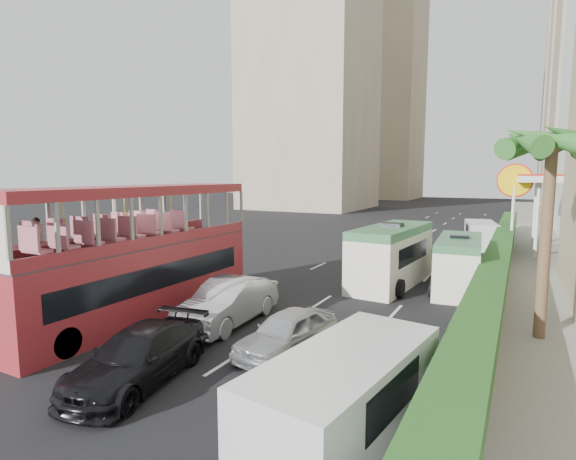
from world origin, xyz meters
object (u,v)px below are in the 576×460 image
Objects in this scene: car_black at (139,382)px; panel_van_near at (346,402)px; double_decker_bus at (136,252)px; van_asset at (401,272)px; minibus_far at (459,264)px; palm_tree at (545,241)px; car_silver_lane_b at (287,353)px; minibus_near at (391,256)px; car_silver_lane_a at (228,323)px; shell_station at (570,215)px; panel_van_far at (481,235)px.

car_black is 0.95× the size of panel_van_near.
double_decker_bus is 14.82m from van_asset.
car_black is 0.85× the size of minibus_far.
palm_tree is (13.80, 4.00, 0.85)m from double_decker_bus.
palm_tree is at bearing 43.74° from car_silver_lane_b.
car_silver_lane_b is 0.59× the size of minibus_near.
panel_van_near is at bearing -41.16° from car_silver_lane_a.
minibus_far reaches higher than van_asset.
minibus_far reaches higher than panel_van_near.
minibus_far is (3.11, 0.43, -0.22)m from minibus_near.
minibus_far is at bearing 50.35° from car_silver_lane_a.
double_decker_bus is 4.52m from car_silver_lane_a.
car_silver_lane_b is 0.69× the size of minibus_far.
minibus_near is at bearing -94.89° from van_asset.
palm_tree is at bearing 31.41° from car_black.
car_silver_lane_b is at bearing -100.64° from van_asset.
car_silver_lane_b is 25.48m from shell_station.
minibus_near is 1.17× the size of minibus_far.
van_asset is at bearing 99.29° from minibus_near.
palm_tree is at bearing -35.98° from minibus_near.
van_asset is 1.04× the size of panel_van_near.
shell_station is at bearing 58.48° from car_silver_lane_a.
car_black is 15.48m from minibus_far.
double_decker_bus is at bearing -169.39° from car_silver_lane_a.
minibus_near is 8.61m from palm_tree.
palm_tree reaches higher than minibus_near.
double_decker_bus is 1.72× the size of palm_tree.
palm_tree reaches higher than car_silver_lane_b.
minibus_near is 14.17m from panel_van_near.
panel_van_far reaches higher than car_silver_lane_a.
panel_van_near is (3.29, -3.77, 1.02)m from car_silver_lane_b.
palm_tree reaches higher than panel_van_far.
minibus_near is (7.45, 9.50, -1.06)m from double_decker_bus.
panel_van_far is (3.26, 11.31, 0.97)m from van_asset.
minibus_far reaches higher than car_black.
panel_van_near is at bearing -89.42° from van_asset.
minibus_near is at bearing 139.11° from palm_tree.
panel_van_near reaches higher than car_black.
car_silver_lane_a reaches higher than car_black.
car_silver_lane_a is 9.57m from minibus_near.
panel_van_far is at bearing 86.28° from minibus_far.
car_silver_lane_b is at bearing -26.82° from car_silver_lane_a.
car_black is 0.92× the size of van_asset.
car_silver_lane_a is 8.43m from panel_van_near.
panel_van_far is at bearing 66.45° from double_decker_bus.
palm_tree reaches higher than double_decker_bus.
car_silver_lane_a is 24.17m from panel_van_far.
shell_station is (2.20, 19.00, -0.63)m from palm_tree.
car_silver_lane_a is at bearing -115.97° from van_asset.
shell_station reaches higher than car_silver_lane_a.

